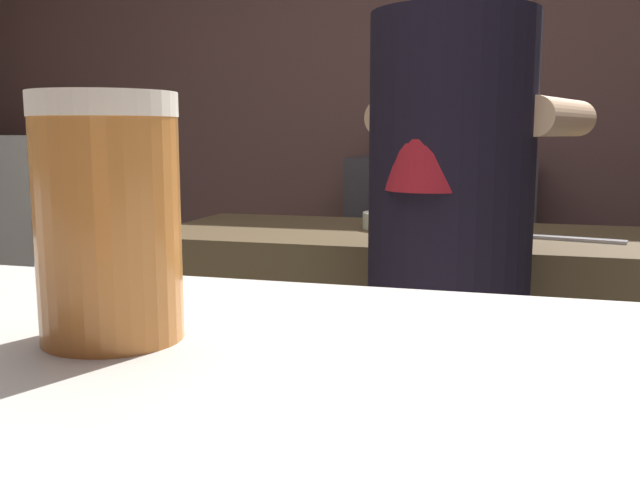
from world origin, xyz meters
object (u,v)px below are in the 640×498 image
pint_glass_near (108,218)px  bottle_hot_sauce (517,140)px  bartender (448,249)px  bottle_vinegar (382,134)px  mini_fridge (39,258)px  bottle_soy (473,136)px  mixing_bowl (392,220)px  bottle_olive_oil (441,137)px  chefs_knife (576,239)px

pint_glass_near → bottle_hot_sauce: 2.78m
bartender → bottle_vinegar: bartender is taller
mini_fridge → bottle_hot_sauce: bearing=2.2°
pint_glass_near → bottle_vinegar: bearing=98.4°
pint_glass_near → bottle_soy: bearing=90.5°
mixing_bowl → bottle_soy: bottle_soy is taller
mini_fridge → bottle_vinegar: bearing=8.7°
bottle_olive_oil → bottle_hot_sauce: bottle_olive_oil is taller
mixing_bowl → bottle_vinegar: bearing=102.4°
bartender → bottle_olive_oil: 1.74m
bartender → mixing_bowl: (-0.21, 0.52, -0.01)m
bottle_olive_oil → bottle_vinegar: size_ratio=0.85×
mini_fridge → bartender: (2.15, -1.49, 0.37)m
mini_fridge → chefs_knife: mini_fridge is taller
chefs_knife → bottle_olive_oil: bottle_olive_oil is taller
bartender → bottle_hot_sauce: bearing=14.0°
bartender → bottle_hot_sauce: bartender is taller
bartender → mixing_bowl: 0.56m
pint_glass_near → bottle_olive_oil: 2.92m
bartender → mixing_bowl: bartender is taller
mini_fridge → mixing_bowl: bearing=-26.7°
bartender → bottle_hot_sauce: (0.11, 1.58, 0.21)m
mixing_bowl → bottle_hot_sauce: 1.13m
mini_fridge → bottle_hot_sauce: (2.25, 0.08, 0.58)m
bartender → bottle_soy: bartender is taller
mixing_bowl → mini_fridge: bearing=153.3°
mini_fridge → bottle_olive_oil: 2.03m
chefs_knife → pint_glass_near: bearing=-89.4°
bottle_soy → bottle_olive_oil: size_ratio=1.04×
mixing_bowl → chefs_knife: (0.49, -0.11, -0.02)m
mixing_bowl → bottle_hot_sauce: size_ratio=0.86×
bottle_soy → bottle_hot_sauce: size_ratio=1.17×
mini_fridge → chefs_knife: bearing=-24.1°
pint_glass_near → bartender: bearing=87.7°
bottle_olive_oil → mini_fridge: bearing=-173.3°
bartender → bottle_olive_oil: size_ratio=7.57×
mini_fridge → chefs_knife: 2.68m
mini_fridge → bottle_soy: bottle_soy is taller
mini_fridge → bartender: bearing=-34.8°
pint_glass_near → bottle_vinegar: size_ratio=0.49×
mini_fridge → bottle_hot_sauce: 2.33m
pint_glass_near → mixing_bowl: bearing=95.4°
mixing_bowl → bottle_vinegar: (-0.27, 1.23, 0.24)m
bottle_hot_sauce → bottle_vinegar: size_ratio=0.76×
mini_fridge → bottle_olive_oil: size_ratio=5.43×
mini_fridge → pint_glass_near: size_ratio=9.47×
bottle_soy → chefs_knife: bearing=-74.1°
mixing_bowl → chefs_knife: bearing=-12.8°
mixing_bowl → bottle_soy: (0.14, 1.13, 0.23)m
mini_fridge → chefs_knife: size_ratio=4.97×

